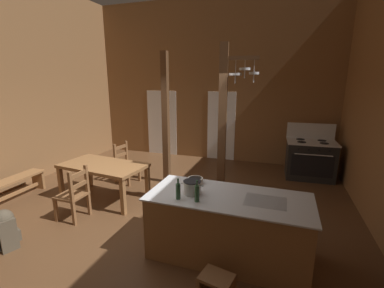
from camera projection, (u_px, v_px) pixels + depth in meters
name	position (u px, v px, depth m)	size (l,w,h in m)	color
ground_plane	(152.00, 222.00, 4.69)	(7.89, 8.76, 0.10)	brown
wall_back	(211.00, 82.00, 7.86)	(7.89, 0.14, 4.65)	brown
glazed_door_back_left	(162.00, 123.00, 8.59)	(1.00, 0.01, 2.05)	white
glazed_panel_back_right	(221.00, 126.00, 7.99)	(0.84, 0.01, 2.05)	white
kitchen_island	(228.00, 226.00, 3.64)	(2.17, 0.99, 0.89)	olive
stove_range	(310.00, 159.00, 6.57)	(1.17, 0.86, 1.32)	black
support_post_with_pot_rack	(224.00, 125.00, 4.66)	(0.66, 0.25, 3.00)	brown
support_post_center	(166.00, 120.00, 6.05)	(0.14, 0.14, 3.00)	brown
step_stool	(216.00, 286.00, 2.95)	(0.41, 0.35, 0.30)	brown
dining_table	(103.00, 168.00, 5.37)	(1.79, 1.08, 0.74)	olive
ladderback_chair_near_window	(126.00, 164.00, 6.31)	(0.51, 0.51, 0.95)	brown
ladderback_chair_by_post	(74.00, 195.00, 4.62)	(0.44, 0.44, 0.95)	brown
bench_along_left_wall	(13.00, 185.00, 5.41)	(0.38, 1.31, 0.44)	olive
backpack	(5.00, 228.00, 3.84)	(0.38, 0.37, 0.60)	#4C4233
stockpot_on_counter	(192.00, 187.00, 3.59)	(0.31, 0.24, 0.18)	silver
mixing_bowl_on_counter	(195.00, 180.00, 3.97)	(0.23, 0.23, 0.08)	silver
bottle_tall_on_counter	(178.00, 191.00, 3.43)	(0.06, 0.06, 0.28)	#2D5638
bottle_short_on_counter	(197.00, 193.00, 3.35)	(0.06, 0.06, 0.29)	#2D5638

